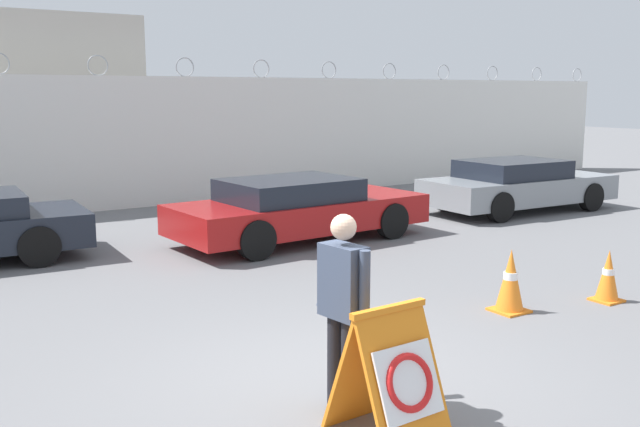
% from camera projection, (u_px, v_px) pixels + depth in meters
% --- Properties ---
extents(ground_plane, '(90.00, 90.00, 0.00)m').
position_uv_depth(ground_plane, '(337.00, 381.00, 6.71)').
color(ground_plane, slate).
extents(perimeter_wall, '(36.00, 0.30, 3.52)m').
position_uv_depth(perimeter_wall, '(55.00, 145.00, 15.70)').
color(perimeter_wall, silver).
rests_on(perimeter_wall, ground_plane).
extents(barricade_sign, '(0.72, 0.87, 1.07)m').
position_uv_depth(barricade_sign, '(393.00, 374.00, 5.52)').
color(barricade_sign, orange).
rests_on(barricade_sign, ground_plane).
extents(security_guard, '(0.37, 0.64, 1.70)m').
position_uv_depth(security_guard, '(343.00, 303.00, 6.01)').
color(security_guard, black).
rests_on(security_guard, ground_plane).
extents(traffic_cone_near, '(0.41, 0.41, 0.79)m').
position_uv_depth(traffic_cone_near, '(510.00, 281.00, 8.79)').
color(traffic_cone_near, orange).
rests_on(traffic_cone_near, ground_plane).
extents(traffic_cone_far, '(0.35, 0.35, 0.68)m').
position_uv_depth(traffic_cone_far, '(608.00, 276.00, 9.23)').
color(traffic_cone_far, orange).
rests_on(traffic_cone_far, ground_plane).
extents(parked_car_rear_sedan, '(4.84, 2.18, 1.16)m').
position_uv_depth(parked_car_rear_sedan, '(298.00, 209.00, 12.97)').
color(parked_car_rear_sedan, black).
rests_on(parked_car_rear_sedan, ground_plane).
extents(parked_car_far_side, '(4.66, 2.04, 1.18)m').
position_uv_depth(parked_car_far_side, '(517.00, 185.00, 16.22)').
color(parked_car_far_side, black).
rests_on(parked_car_far_side, ground_plane).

